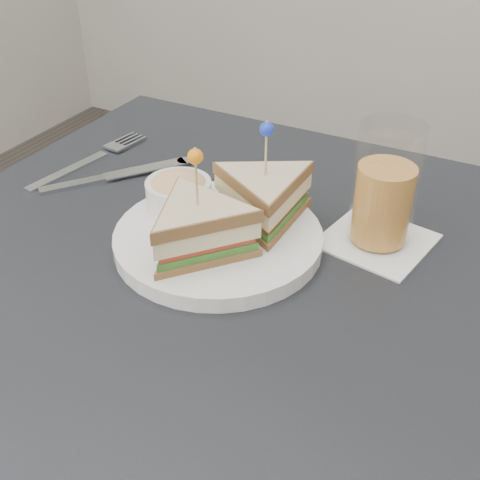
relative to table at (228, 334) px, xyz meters
The scene contains 5 objects.
table is the anchor object (origin of this frame).
plate_meal 0.13m from the table, 121.69° to the left, with size 0.30×0.30×0.14m.
cutlery_fork 0.35m from the table, 152.88° to the left, with size 0.05×0.21×0.01m.
cutlery_knife 0.29m from the table, 153.57° to the left, with size 0.14×0.18×0.01m.
drink_set 0.23m from the table, 51.20° to the left, with size 0.13×0.13×0.14m.
Camera 1 is at (0.25, -0.44, 1.15)m, focal length 45.00 mm.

